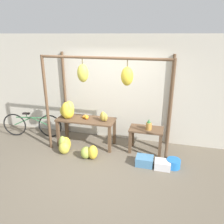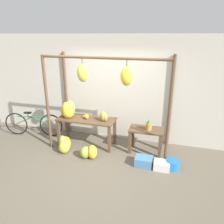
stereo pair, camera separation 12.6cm
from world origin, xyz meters
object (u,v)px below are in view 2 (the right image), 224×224
(banana_pile_ground_right, at_px, (89,152))
(banana_pile_ground_left, at_px, (65,145))
(orange_pile, at_px, (86,117))
(fruit_crate_purple, at_px, (162,165))
(parked_bicycle, at_px, (33,124))
(fruit_crate_white, at_px, (144,161))
(banana_pile_on_table, at_px, (68,110))
(pineapple_cluster, at_px, (149,126))
(blue_bucket, at_px, (173,164))
(papaya_pile, at_px, (104,117))

(banana_pile_ground_right, bearing_deg, banana_pile_ground_left, 169.99)
(orange_pile, bearing_deg, fruit_crate_purple, -17.74)
(orange_pile, xyz_separation_m, banana_pile_ground_right, (0.32, -0.67, -0.62))
(banana_pile_ground_left, bearing_deg, parked_bicycle, 155.26)
(banana_pile_ground_right, distance_m, fruit_crate_white, 1.29)
(banana_pile_on_table, bearing_deg, pineapple_cluster, 1.18)
(orange_pile, distance_m, banana_pile_ground_right, 0.96)
(blue_bucket, height_order, fruit_crate_purple, blue_bucket)
(orange_pile, distance_m, banana_pile_ground_left, 0.89)
(banana_pile_on_table, distance_m, papaya_pile, 0.97)
(pineapple_cluster, xyz_separation_m, banana_pile_ground_right, (-1.29, -0.65, -0.57))
(fruit_crate_purple, bearing_deg, banana_pile_ground_left, 177.63)
(banana_pile_on_table, relative_size, orange_pile, 2.68)
(banana_pile_on_table, xyz_separation_m, fruit_crate_white, (2.09, -0.54, -0.82))
(orange_pile, bearing_deg, blue_bucket, -13.63)
(banana_pile_ground_left, distance_m, fruit_crate_purple, 2.39)
(pineapple_cluster, bearing_deg, papaya_pile, -178.58)
(fruit_crate_white, distance_m, fruit_crate_purple, 0.40)
(pineapple_cluster, xyz_separation_m, blue_bucket, (0.63, -0.52, -0.63))
(banana_pile_on_table, height_order, papaya_pile, banana_pile_on_table)
(pineapple_cluster, distance_m, banana_pile_ground_right, 1.55)
(banana_pile_ground_right, distance_m, parked_bicycle, 2.12)
(pineapple_cluster, distance_m, fruit_crate_purple, 0.97)
(orange_pile, height_order, banana_pile_ground_left, orange_pile)
(banana_pile_ground_right, distance_m, papaya_pile, 0.94)
(banana_pile_on_table, bearing_deg, banana_pile_ground_left, -77.73)
(banana_pile_ground_left, bearing_deg, banana_pile_ground_right, -10.01)
(banana_pile_on_table, relative_size, pineapple_cluster, 1.77)
(banana_pile_on_table, xyz_separation_m, banana_pile_ground_left, (0.10, -0.48, -0.74))
(orange_pile, relative_size, fruit_crate_purple, 0.53)
(fruit_crate_purple, bearing_deg, banana_pile_on_table, 166.93)
(banana_pile_ground_right, bearing_deg, blue_bucket, 3.71)
(banana_pile_ground_right, bearing_deg, papaya_pile, 74.79)
(pineapple_cluster, relative_size, banana_pile_ground_left, 0.63)
(parked_bicycle, bearing_deg, fruit_crate_white, -11.36)
(banana_pile_on_table, xyz_separation_m, parked_bicycle, (-1.19, 0.12, -0.57))
(banana_pile_ground_left, distance_m, blue_bucket, 2.62)
(banana_pile_on_table, xyz_separation_m, orange_pile, (0.48, 0.06, -0.14))
(orange_pile, height_order, pineapple_cluster, pineapple_cluster)
(banana_pile_on_table, height_order, fruit_crate_white, banana_pile_on_table)
(blue_bucket, xyz_separation_m, papaya_pile, (-1.75, 0.49, 0.75))
(banana_pile_on_table, relative_size, papaya_pile, 1.89)
(banana_pile_on_table, bearing_deg, papaya_pile, 0.90)
(banana_pile_on_table, height_order, pineapple_cluster, banana_pile_on_table)
(orange_pile, relative_size, fruit_crate_white, 0.48)
(fruit_crate_white, bearing_deg, orange_pile, 159.30)
(orange_pile, bearing_deg, banana_pile_ground_left, -124.99)
(banana_pile_on_table, distance_m, fruit_crate_white, 2.31)
(orange_pile, relative_size, parked_bicycle, 0.11)
(fruit_crate_white, xyz_separation_m, parked_bicycle, (-3.28, 0.66, 0.25))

